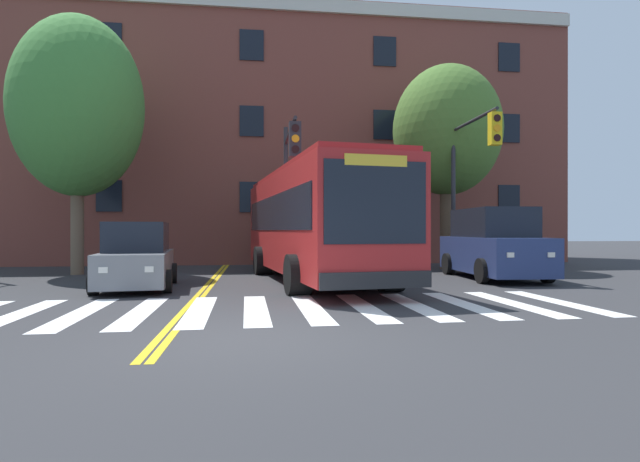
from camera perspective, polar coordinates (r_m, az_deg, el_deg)
The scene contains 12 objects.
ground_plane at distance 7.52m, azimuth -8.53°, elevation -12.10°, with size 120.00×120.00×0.00m, color #303033.
crosswalk at distance 10.23m, azimuth -4.20°, elevation -8.82°, with size 12.73×4.14×0.01m.
lane_line_yellow_inner at distance 24.19m, azimuth -10.71°, elevation -3.68°, with size 0.12×36.00×0.01m, color gold.
lane_line_yellow_outer at distance 24.18m, azimuth -10.33°, elevation -3.68°, with size 0.12×36.00×0.01m, color gold.
city_bus at distance 15.80m, azimuth -0.87°, elevation 1.09°, with size 3.99×11.36×3.45m.
car_grey_near_lane at distance 14.48m, azimuth -20.15°, elevation -2.93°, with size 2.26×4.15×1.81m.
car_navy_far_lane at distance 17.42m, azimuth 19.13°, elevation -1.55°, with size 2.45×5.20×2.30m.
traffic_light_near_corner at distance 18.00m, azimuth 16.67°, elevation 7.24°, with size 0.34×3.54×5.64m.
traffic_light_overhead at distance 16.73m, azimuth -3.54°, elevation 6.94°, with size 0.34×4.38×5.39m.
street_tree_curbside_large at distance 21.61m, azimuth 14.30°, elevation 10.99°, with size 5.65×5.80×8.39m.
street_tree_curbside_small at distance 20.34m, azimuth -26.00°, elevation 12.60°, with size 6.62×6.82×9.23m.
building_facade at distance 26.87m, azimuth -7.76°, elevation 10.04°, with size 31.32×6.90×12.46m.
Camera 1 is at (0.15, -7.35, 1.59)m, focal length 28.00 mm.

